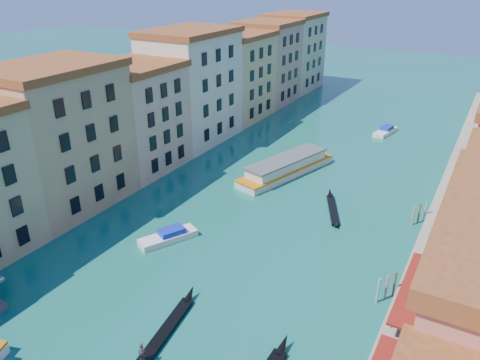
# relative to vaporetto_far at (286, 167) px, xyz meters

# --- Properties ---
(left_bank_palazzos) EXTENTS (12.80, 128.40, 21.00)m
(left_bank_palazzos) POSITION_rel_vaporetto_far_xyz_m (-23.12, 0.57, 8.40)
(left_bank_palazzos) COLOR beige
(left_bank_palazzos) RESTS_ON ground
(quay) EXTENTS (4.00, 140.00, 1.00)m
(quay) POSITION_rel_vaporetto_far_xyz_m (24.88, 0.89, -0.81)
(quay) COLOR gray
(quay) RESTS_ON ground
(vaporetto_far) EXTENTS (9.81, 20.02, 2.91)m
(vaporetto_far) POSITION_rel_vaporetto_far_xyz_m (0.00, 0.00, 0.00)
(vaporetto_far) COLOR silver
(vaporetto_far) RESTS_ON ground
(gondola_fore) EXTENTS (2.86, 12.47, 2.49)m
(gondola_fore) POSITION_rel_vaporetto_far_xyz_m (5.32, -39.23, -0.89)
(gondola_fore) COLOR black
(gondola_fore) RESTS_ON ground
(gondola_far) EXTENTS (5.38, 10.49, 1.58)m
(gondola_far) POSITION_rel_vaporetto_far_xyz_m (10.91, -8.39, -0.99)
(gondola_far) COLOR black
(gondola_far) RESTS_ON ground
(motorboat_mid) EXTENTS (5.38, 7.58, 1.52)m
(motorboat_mid) POSITION_rel_vaporetto_far_xyz_m (-4.36, -25.91, -0.72)
(motorboat_mid) COLOR silver
(motorboat_mid) RESTS_ON ground
(motorboat_far) EXTENTS (3.53, 7.47, 1.49)m
(motorboat_far) POSITION_rel_vaporetto_far_xyz_m (9.32, 28.84, -0.73)
(motorboat_far) COLOR white
(motorboat_far) RESTS_ON ground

